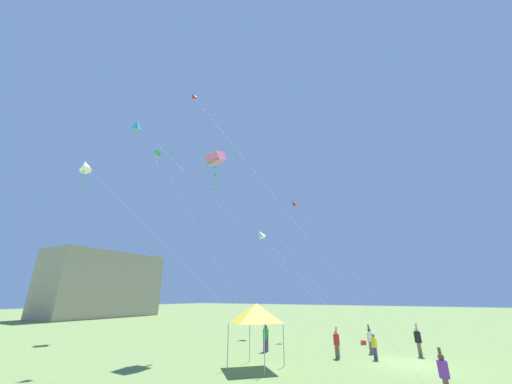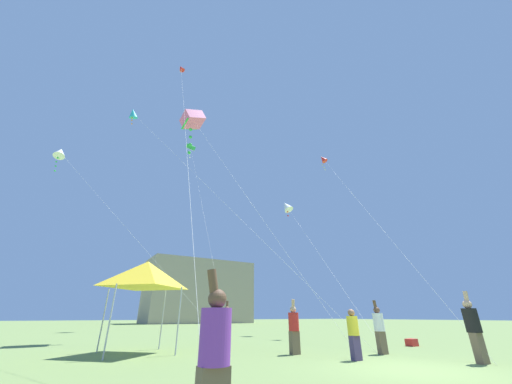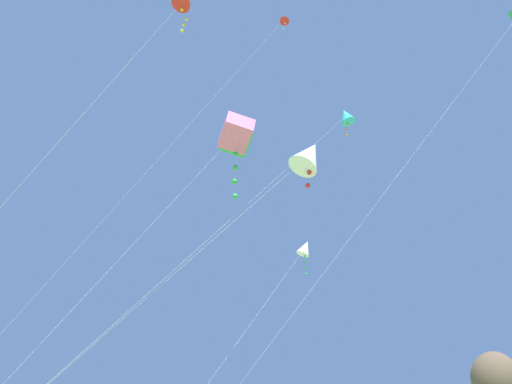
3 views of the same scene
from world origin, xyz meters
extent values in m
ellipsoid|color=brown|center=(-29.81, 41.91, 6.51)|extent=(4.45, 4.45, 4.94)
cylinder|color=silver|center=(-5.99, 13.77, 6.42)|extent=(10.03, 10.03, 12.84)
cone|color=white|center=(-11.00, 18.78, 12.84)|extent=(0.96, 1.22, 1.19)
sphere|color=green|center=(-11.04, 18.76, 12.32)|extent=(0.13, 0.13, 0.13)
sphere|color=green|center=(-11.05, 18.70, 11.96)|extent=(0.13, 0.13, 0.13)
sphere|color=green|center=(-11.00, 18.71, 11.61)|extent=(0.13, 0.13, 0.13)
sphere|color=green|center=(-10.97, 18.78, 11.25)|extent=(0.13, 0.13, 0.13)
cylinder|color=silver|center=(4.72, 8.27, 5.19)|extent=(4.50, 11.40, 10.38)
cone|color=white|center=(6.96, 13.96, 10.37)|extent=(1.24, 1.35, 1.38)
sphere|color=red|center=(7.03, 13.93, 9.84)|extent=(0.13, 0.13, 0.13)
sphere|color=red|center=(7.02, 13.88, 9.46)|extent=(0.13, 0.13, 0.13)
cylinder|color=silver|center=(-4.85, 7.37, 11.59)|extent=(2.71, 17.22, 23.18)
cone|color=red|center=(-3.50, 15.97, 23.18)|extent=(0.73, 0.68, 0.83)
sphere|color=white|center=(-3.44, 15.97, 22.85)|extent=(0.08, 0.08, 0.08)
sphere|color=white|center=(-3.56, 15.90, 22.62)|extent=(0.08, 0.08, 0.08)
sphere|color=yellow|center=(8.40, 10.27, 13.58)|extent=(0.09, 0.09, 0.09)
sphere|color=yellow|center=(8.35, 10.40, 13.34)|extent=(0.09, 0.09, 0.09)
sphere|color=yellow|center=(8.42, 10.33, 13.09)|extent=(0.09, 0.09, 0.09)
sphere|color=yellow|center=(8.49, 10.29, 12.85)|extent=(0.09, 0.09, 0.09)
cylinder|color=silver|center=(-2.29, 11.36, 9.71)|extent=(8.50, 17.64, 19.43)
cone|color=#2DBCD1|center=(-6.54, 20.18, 19.43)|extent=(1.32, 1.30, 1.10)
sphere|color=orange|center=(-6.54, 20.24, 18.90)|extent=(0.13, 0.13, 0.13)
sphere|color=orange|center=(-6.53, 20.10, 18.54)|extent=(0.13, 0.13, 0.13)
sphere|color=orange|center=(-6.46, 20.14, 18.18)|extent=(0.13, 0.13, 0.13)
cylinder|color=silver|center=(0.35, 17.95, 10.74)|extent=(1.87, 16.77, 21.49)
cylinder|color=silver|center=(-1.15, 7.62, 7.86)|extent=(2.90, 11.42, 15.73)
cube|color=pink|center=(-2.59, 13.33, 15.73)|extent=(1.82, 1.66, 1.68)
cube|color=green|center=(-2.59, 13.33, 15.28)|extent=(1.41, 1.42, 0.91)
sphere|color=green|center=(-2.67, 13.32, 14.72)|extent=(0.25, 0.25, 0.25)
sphere|color=green|center=(-2.62, 13.32, 14.03)|extent=(0.25, 0.25, 0.25)
sphere|color=green|center=(-2.58, 13.28, 13.34)|extent=(0.25, 0.25, 0.25)
sphere|color=green|center=(-2.60, 13.32, 12.64)|extent=(0.25, 0.25, 0.25)
camera|label=1|loc=(-21.15, -1.83, 3.75)|focal=20.00mm
camera|label=2|loc=(-7.90, -5.19, 1.27)|focal=20.00mm
camera|label=3|loc=(20.66, 9.95, 3.88)|focal=40.00mm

